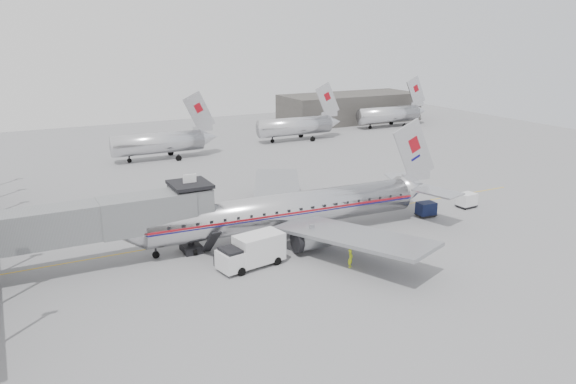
% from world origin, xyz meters
% --- Properties ---
extents(ground, '(160.00, 160.00, 0.00)m').
position_xyz_m(ground, '(0.00, 0.00, 0.00)').
color(ground, slate).
rests_on(ground, ground).
extents(hangar, '(30.00, 12.00, 6.00)m').
position_xyz_m(hangar, '(45.00, 60.00, 3.00)').
color(hangar, '#3C3936').
rests_on(hangar, ground).
extents(apron_line, '(60.00, 0.15, 0.01)m').
position_xyz_m(apron_line, '(3.00, 6.00, 0.01)').
color(apron_line, gold).
rests_on(apron_line, ground).
extents(jet_bridge, '(21.00, 6.20, 7.10)m').
position_xyz_m(jet_bridge, '(-16.66, 3.67, 4.18)').
color(jet_bridge, slate).
rests_on(jet_bridge, ground).
extents(distant_aircraft_near, '(16.39, 3.20, 10.26)m').
position_xyz_m(distant_aircraft_near, '(-1.79, 42.00, 2.73)').
color(distant_aircraft_near, silver).
rests_on(distant_aircraft_near, ground).
extents(distant_aircraft_mid, '(16.39, 3.20, 10.26)m').
position_xyz_m(distant_aircraft_mid, '(24.21, 46.00, 2.73)').
color(distant_aircraft_mid, silver).
rests_on(distant_aircraft_mid, ground).
extents(distant_aircraft_far, '(16.39, 3.20, 10.26)m').
position_xyz_m(distant_aircraft_far, '(48.21, 50.00, 2.73)').
color(distant_aircraft_far, silver).
rests_on(distant_aircraft_far, ground).
extents(airliner, '(33.74, 31.22, 10.66)m').
position_xyz_m(airliner, '(0.67, 2.97, 2.68)').
color(airliner, silver).
rests_on(airliner, ground).
extents(service_van, '(6.09, 3.19, 2.73)m').
position_xyz_m(service_van, '(-5.77, -2.01, 1.43)').
color(service_van, silver).
rests_on(service_van, ground).
extents(baggage_cart_navy, '(2.10, 1.66, 1.56)m').
position_xyz_m(baggage_cart_navy, '(16.30, 1.58, 0.83)').
color(baggage_cart_navy, black).
rests_on(baggage_cart_navy, ground).
extents(baggage_cart_white, '(2.16, 1.71, 1.62)m').
position_xyz_m(baggage_cart_white, '(22.54, 1.95, 0.86)').
color(baggage_cart_white, silver).
rests_on(baggage_cart_white, ground).
extents(ramp_worker, '(0.71, 0.68, 1.63)m').
position_xyz_m(ramp_worker, '(1.56, -6.00, 0.82)').
color(ramp_worker, '#DCF51C').
rests_on(ramp_worker, ground).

